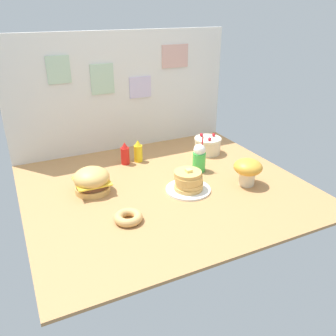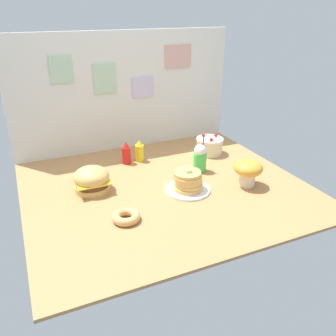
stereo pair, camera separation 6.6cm
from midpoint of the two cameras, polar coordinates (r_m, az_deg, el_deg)
ground_plane at (r=256.72cm, az=-1.21°, el=-3.19°), size 197.09×175.28×2.00cm
back_wall at (r=315.26cm, az=-8.03°, el=12.19°), size 197.09×4.20×101.90cm
burger at (r=251.87cm, az=-13.01°, el=-2.01°), size 25.07×25.07×18.08cm
pancake_stack at (r=248.11cm, az=2.58°, el=-2.34°), size 32.14×32.14×16.54cm
layer_cake at (r=312.38cm, az=5.85°, el=3.68°), size 23.59×23.59×17.20cm
ketchup_bottle at (r=291.27cm, az=-7.65°, el=2.27°), size 7.18×7.18×18.90cm
mustard_bottle at (r=294.88cm, az=-5.52°, el=2.68°), size 7.18×7.18×18.90cm
cream_soda_cup at (r=276.41cm, az=4.41°, el=1.67°), size 10.40×10.40×28.37cm
donut_pink_glaze at (r=217.37cm, az=-7.35°, el=-7.95°), size 17.58×17.58×5.29cm
mushroom_stool at (r=259.20cm, az=12.13°, el=-0.21°), size 20.79×20.79×19.85cm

